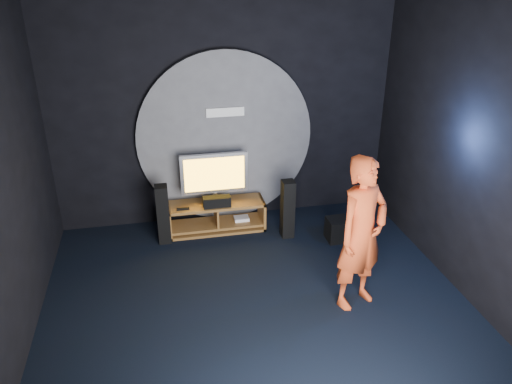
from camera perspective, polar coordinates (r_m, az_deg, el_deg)
floor at (r=5.95m, az=0.47°, el=-13.64°), size 5.00×5.00×0.00m
back_wall at (r=7.37m, az=-3.67°, el=9.56°), size 5.00×0.04×3.50m
front_wall at (r=3.01m, az=11.21°, el=-16.72°), size 5.00×0.04×3.50m
right_wall at (r=6.05m, az=24.39°, el=3.77°), size 0.04×5.00×3.50m
wall_disc_panel at (r=7.45m, az=-3.51°, el=6.13°), size 2.60×0.11×2.60m
media_console at (r=7.51m, az=-4.48°, el=-2.98°), size 1.43×0.45×0.45m
tv at (r=7.28m, az=-4.78°, el=1.87°), size 0.98×0.22×0.75m
center_speaker at (r=7.26m, az=-4.50°, el=-1.10°), size 0.40×0.15×0.15m
remote at (r=7.24m, az=-8.34°, el=-1.92°), size 0.18×0.05×0.02m
tower_speaker_left at (r=7.18m, az=-10.58°, el=-2.52°), size 0.18×0.20×0.88m
tower_speaker_right at (r=7.22m, az=3.63°, el=-1.96°), size 0.18×0.20×0.88m
subwoofer at (r=7.33m, az=9.30°, el=-4.24°), size 0.30×0.30×0.33m
player at (r=5.74m, az=11.98°, el=-4.70°), size 0.79×0.67×1.85m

